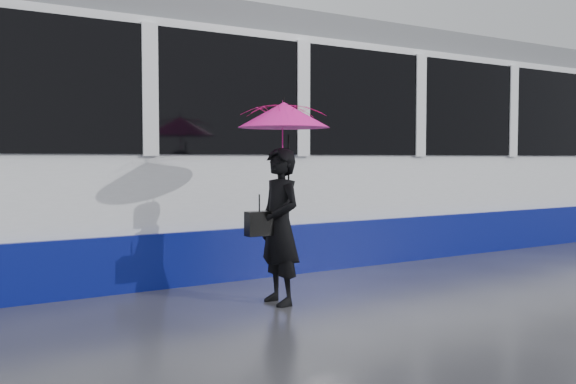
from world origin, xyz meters
TOP-DOWN VIEW (x-y plane):
  - ground at (0.00, 0.00)m, footprint 90.00×90.00m
  - rails at (0.00, 2.50)m, footprint 34.00×1.51m
  - woman at (-0.65, -0.06)m, footprint 0.37×0.57m
  - umbrella at (-0.60, -0.06)m, footprint 0.92×0.92m
  - handbag at (-0.87, -0.04)m, footprint 0.28×0.12m

SIDE VIEW (x-z plane):
  - ground at x=0.00m, z-range 0.00..0.00m
  - rails at x=0.00m, z-range 0.00..0.02m
  - woman at x=-0.65m, z-range 0.00..1.56m
  - handbag at x=-0.87m, z-range 0.61..1.03m
  - umbrella at x=-0.60m, z-range 1.18..2.23m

